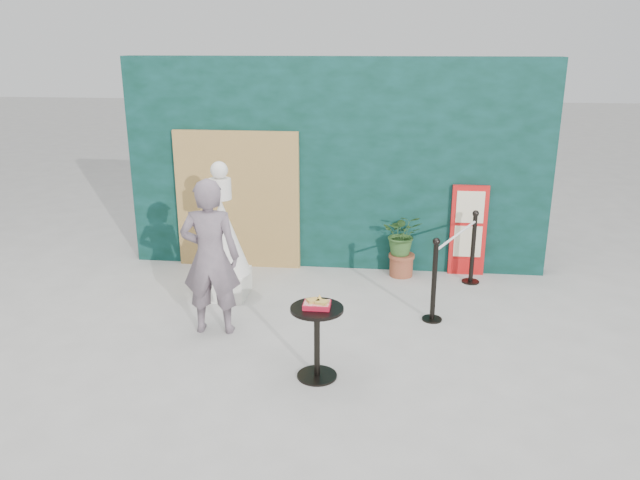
# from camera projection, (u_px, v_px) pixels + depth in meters

# --- Properties ---
(ground) EXTENTS (60.00, 60.00, 0.00)m
(ground) POSITION_uv_depth(u_px,v_px,m) (307.00, 368.00, 6.38)
(ground) COLOR #ADAAA5
(ground) RESTS_ON ground
(back_wall) EXTENTS (6.00, 0.30, 3.00)m
(back_wall) POSITION_uv_depth(u_px,v_px,m) (336.00, 165.00, 8.90)
(back_wall) COLOR black
(back_wall) RESTS_ON ground
(bamboo_fence) EXTENTS (1.80, 0.08, 2.00)m
(bamboo_fence) POSITION_uv_depth(u_px,v_px,m) (238.00, 200.00, 9.01)
(bamboo_fence) COLOR tan
(bamboo_fence) RESTS_ON ground
(woman) EXTENTS (0.69, 0.48, 1.80)m
(woman) POSITION_uv_depth(u_px,v_px,m) (210.00, 257.00, 6.94)
(woman) COLOR slate
(woman) RESTS_ON ground
(menu_board) EXTENTS (0.50, 0.07, 1.30)m
(menu_board) POSITION_uv_depth(u_px,v_px,m) (468.00, 231.00, 8.77)
(menu_board) COLOR red
(menu_board) RESTS_ON ground
(statue) EXTENTS (0.70, 0.70, 1.78)m
(statue) POSITION_uv_depth(u_px,v_px,m) (223.00, 243.00, 8.00)
(statue) COLOR silver
(statue) RESTS_ON ground
(cafe_table) EXTENTS (0.52, 0.52, 0.75)m
(cafe_table) POSITION_uv_depth(u_px,v_px,m) (317.00, 331.00, 6.07)
(cafe_table) COLOR black
(cafe_table) RESTS_ON ground
(food_basket) EXTENTS (0.26, 0.19, 0.11)m
(food_basket) POSITION_uv_depth(u_px,v_px,m) (317.00, 304.00, 5.99)
(food_basket) COLOR red
(food_basket) RESTS_ON cafe_table
(planter) EXTENTS (0.54, 0.47, 0.92)m
(planter) POSITION_uv_depth(u_px,v_px,m) (402.00, 240.00, 8.74)
(planter) COLOR #953D31
(planter) RESTS_ON ground
(stanchion_barrier) EXTENTS (0.84, 1.54, 1.03)m
(stanchion_barrier) POSITION_uv_depth(u_px,v_px,m) (455.00, 264.00, 7.92)
(stanchion_barrier) COLOR black
(stanchion_barrier) RESTS_ON ground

